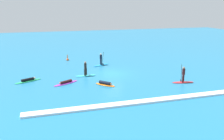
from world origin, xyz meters
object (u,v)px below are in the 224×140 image
surfer_on_red_board (183,78)px  surfer_on_blue_board (101,62)px  surfer_on_orange_board (105,84)px  marker_buoy (68,59)px  surfer_on_green_board (28,80)px  surfer_on_purple_board (66,83)px  surfer_on_teal_board (86,72)px

surfer_on_red_board → surfer_on_blue_board: 13.29m
surfer_on_orange_board → marker_buoy: size_ratio=2.27×
surfer_on_blue_board → marker_buoy: 6.71m
surfer_on_blue_board → surfer_on_green_board: 11.77m
surfer_on_green_board → marker_buoy: 12.17m
surfer_on_purple_board → surfer_on_blue_board: bearing=-158.2°
surfer_on_teal_board → surfer_on_green_board: size_ratio=0.82×
surfer_on_green_board → surfer_on_orange_board: size_ratio=1.37×
surfer_on_green_board → surfer_on_orange_board: surfer_on_orange_board is taller
surfer_on_blue_board → surfer_on_orange_board: bearing=-128.9°
surfer_on_teal_board → surfer_on_orange_board: surfer_on_teal_board is taller
surfer_on_teal_board → marker_buoy: size_ratio=2.56×
surfer_on_purple_board → surfer_on_red_board: bearing=135.3°
marker_buoy → surfer_on_teal_board: bearing=-83.9°
surfer_on_purple_board → surfer_on_teal_board: bearing=-167.6°
surfer_on_blue_board → marker_buoy: surfer_on_blue_board is taller
surfer_on_green_board → surfer_on_purple_board: surfer_on_green_board is taller
surfer_on_green_board → marker_buoy: (5.90, 10.64, 0.02)m
surfer_on_red_board → marker_buoy: bearing=-44.9°
surfer_on_purple_board → surfer_on_orange_board: size_ratio=1.38×
surfer_on_blue_board → surfer_on_purple_board: size_ratio=0.93×
surfer_on_red_board → marker_buoy: 19.94m
surfer_on_red_board → surfer_on_teal_board: bearing=-20.4°
surfer_on_teal_board → surfer_on_purple_board: size_ratio=0.82×
surfer_on_blue_board → surfer_on_purple_board: surfer_on_blue_board is taller
surfer_on_purple_board → surfer_on_orange_board: bearing=126.0°
surfer_on_red_board → surfer_on_blue_board: (-7.06, 11.26, -0.11)m
surfer_on_green_board → surfer_on_purple_board: (4.21, -2.10, -0.02)m
surfer_on_red_board → surfer_on_green_board: 18.29m
surfer_on_green_board → surfer_on_orange_board: (8.41, -3.99, 0.03)m
surfer_on_red_board → surfer_on_blue_board: bearing=-48.0°
surfer_on_blue_board → surfer_on_red_board: bearing=-85.4°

